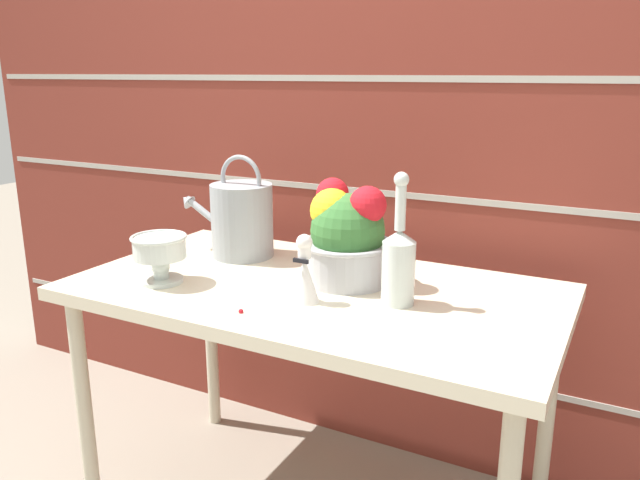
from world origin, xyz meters
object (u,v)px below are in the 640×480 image
at_px(crystal_pedestal_bowl, 160,252).
at_px(figurine_vase, 305,275).
at_px(glass_decanter, 399,261).
at_px(flower_planter, 347,237).
at_px(watering_can, 241,219).

xyz_separation_m(crystal_pedestal_bowl, figurine_vase, (0.42, 0.05, -0.02)).
height_order(crystal_pedestal_bowl, glass_decanter, glass_decanter).
bearing_deg(flower_planter, figurine_vase, -96.64).
distance_m(crystal_pedestal_bowl, figurine_vase, 0.42).
bearing_deg(watering_can, flower_planter, -9.95).
xyz_separation_m(watering_can, flower_planter, (0.39, -0.07, 0.01)).
xyz_separation_m(watering_can, glass_decanter, (0.58, -0.17, -0.01)).
bearing_deg(crystal_pedestal_bowl, flower_planter, 29.37).
distance_m(watering_can, figurine_vase, 0.46).
bearing_deg(glass_decanter, watering_can, 163.85).
height_order(watering_can, glass_decanter, glass_decanter).
bearing_deg(crystal_pedestal_bowl, watering_can, 81.30).
distance_m(watering_can, crystal_pedestal_bowl, 0.32).
height_order(watering_can, flower_planter, watering_can).
xyz_separation_m(crystal_pedestal_bowl, flower_planter, (0.44, 0.25, 0.04)).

